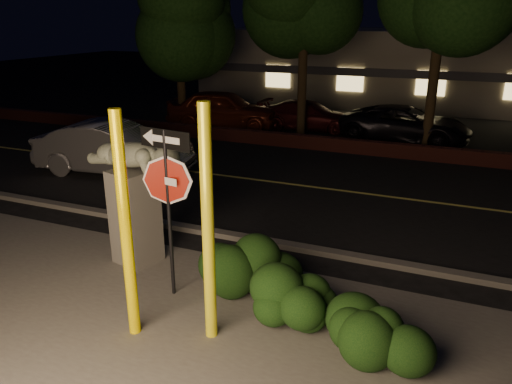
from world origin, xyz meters
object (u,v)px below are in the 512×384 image
at_px(silver_sedan, 114,148).
at_px(parked_car_red, 223,109).
at_px(parked_car_darkred, 309,116).
at_px(parked_car_dark, 405,124).
at_px(signpost, 167,181).
at_px(sculpture, 134,188).
at_px(yellow_pole_right, 208,228).
at_px(yellow_pole_left, 126,229).

height_order(silver_sedan, parked_car_red, parked_car_red).
xyz_separation_m(parked_car_darkred, parked_car_dark, (4.14, -0.62, 0.07)).
distance_m(signpost, parked_car_red, 14.21).
distance_m(sculpture, parked_car_red, 12.95).
xyz_separation_m(signpost, parked_car_darkred, (-1.77, 14.13, -1.51)).
xyz_separation_m(signpost, parked_car_red, (-5.38, 13.09, -1.29)).
height_order(silver_sedan, parked_car_darkred, silver_sedan).
relative_size(yellow_pole_right, silver_sedan, 0.74).
xyz_separation_m(yellow_pole_left, parked_car_darkred, (-1.81, 15.36, -1.14)).
bearing_deg(signpost, sculpture, 156.00).
relative_size(signpost, parked_car_red, 0.61).
xyz_separation_m(yellow_pole_left, signpost, (-0.04, 1.22, 0.37)).
bearing_deg(parked_car_dark, silver_sedan, 140.25).
relative_size(yellow_pole_left, parked_car_dark, 0.71).
xyz_separation_m(yellow_pole_left, sculpture, (-1.33, 2.05, -0.18)).
xyz_separation_m(yellow_pole_right, parked_car_dark, (1.18, 14.36, -1.13)).
bearing_deg(parked_car_darkred, parked_car_red, 103.45).
bearing_deg(parked_car_darkred, parked_car_dark, -101.11).
bearing_deg(parked_car_red, parked_car_dark, -97.69).
bearing_deg(silver_sedan, parked_car_red, -9.67).
xyz_separation_m(yellow_pole_right, parked_car_red, (-6.57, 13.94, -0.98)).
bearing_deg(silver_sedan, yellow_pole_left, -149.28).
height_order(yellow_pole_right, parked_car_dark, yellow_pole_right).
relative_size(signpost, parked_car_darkred, 0.70).
xyz_separation_m(sculpture, silver_sedan, (-4.26, 4.83, -0.78)).
relative_size(parked_car_red, parked_car_dark, 0.99).
relative_size(yellow_pole_right, parked_car_red, 0.74).
bearing_deg(sculpture, yellow_pole_left, -41.41).
distance_m(silver_sedan, parked_car_dark, 11.16).
bearing_deg(sculpture, parked_car_dark, 89.49).
bearing_deg(yellow_pole_right, yellow_pole_left, -161.69).
distance_m(yellow_pole_left, sculpture, 2.45).
distance_m(yellow_pole_left, yellow_pole_right, 1.21).
relative_size(yellow_pole_left, silver_sedan, 0.72).
bearing_deg(yellow_pole_right, parked_car_red, 115.24).
height_order(yellow_pole_right, silver_sedan, yellow_pole_right).
xyz_separation_m(silver_sedan, parked_car_dark, (7.92, 7.86, -0.11)).
xyz_separation_m(sculpture, parked_car_dark, (3.66, 12.69, -0.89)).
bearing_deg(yellow_pole_right, sculpture, 146.09).
bearing_deg(parked_car_red, signpost, -168.48).
relative_size(yellow_pole_left, sculpture, 1.37).
bearing_deg(signpost, parked_car_red, 120.94).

